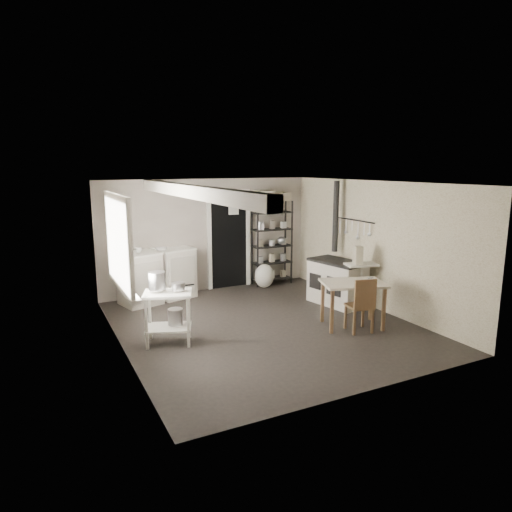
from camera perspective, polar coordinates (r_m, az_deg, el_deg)
name	(u,v)px	position (r m, az deg, el deg)	size (l,w,h in m)	color
floor	(264,325)	(7.53, 1.03, -8.64)	(5.00, 5.00, 0.00)	black
ceiling	(265,183)	(7.08, 1.10, 9.14)	(5.00, 5.00, 0.00)	white
wall_back	(208,235)	(9.47, -5.98, 2.62)	(4.50, 0.02, 2.30)	#A2988A
wall_front	(370,296)	(5.20, 14.02, -4.84)	(4.50, 0.02, 2.30)	#A2988A
wall_left	(119,271)	(6.51, -16.78, -1.76)	(0.02, 5.00, 2.30)	#A2988A
wall_right	(375,245)	(8.48, 14.66, 1.30)	(0.02, 5.00, 2.30)	#A2988A
window	(117,243)	(6.64, -17.00, 1.56)	(0.12, 1.76, 1.28)	white
doorway	(229,241)	(9.63, -3.39, 1.90)	(0.96, 0.10, 2.08)	white
ceiling_beam	(190,191)	(6.62, -8.24, 8.01)	(0.18, 5.00, 0.18)	white
wallpaper_panel	(375,245)	(8.48, 14.61, 1.30)	(0.01, 5.00, 2.30)	beige
utensil_rail	(352,220)	(8.84, 11.94, 4.44)	(0.06, 1.20, 0.44)	silver
prep_table	(168,317)	(6.80, -10.89, -7.50)	(0.68, 0.48, 0.77)	white
stockpot	(157,281)	(6.68, -12.27, -3.04)	(0.24, 0.24, 0.26)	silver
saucepan	(178,286)	(6.68, -9.69, -3.75)	(0.20, 0.20, 0.11)	silver
bucket	(176,317)	(6.83, -10.02, -7.49)	(0.22, 0.22, 0.24)	silver
base_cabinets	(158,277)	(8.96, -12.20, -2.58)	(1.49, 0.64, 0.98)	beige
mixing_bowl	(161,252)	(8.82, -11.77, 0.52)	(0.30, 0.30, 0.07)	silver
counter_cup	(138,253)	(8.67, -14.48, 0.31)	(0.13, 0.13, 0.10)	silver
shelf_rack	(272,241)	(9.90, 2.00, 1.87)	(0.86, 0.34, 1.82)	black
shelf_jar	(262,223)	(9.66, 0.71, 4.19)	(0.09, 0.09, 0.20)	silver
storage_box_a	(265,192)	(9.64, 1.09, 7.97)	(0.34, 0.30, 0.23)	#C0B79B
storage_box_b	(282,193)	(9.86, 3.31, 7.91)	(0.28, 0.26, 0.18)	#C0B79B
stove	(337,281)	(8.65, 10.10, -3.12)	(0.59, 1.06, 0.83)	beige
stovepipe	(336,217)	(8.98, 9.93, 4.87)	(0.11, 0.11, 1.48)	black
side_ledge	(360,288)	(8.33, 12.89, -3.87)	(0.56, 0.30, 0.87)	white
oats_box	(358,256)	(8.16, 12.62, 0.01)	(0.13, 0.21, 0.32)	#C0B79B
work_table	(352,304)	(7.53, 11.95, -5.84)	(0.97, 0.68, 0.74)	beige
table_cup	(370,279)	(7.44, 14.11, -2.75)	(0.10, 0.10, 0.09)	silver
chair	(360,301)	(7.31, 12.81, -5.53)	(0.36, 0.38, 0.87)	brown
flour_sack	(264,277)	(9.71, 1.06, -2.58)	(0.42, 0.36, 0.51)	silver
floor_crock	(348,307)	(8.36, 11.42, -6.28)	(0.12, 0.12, 0.15)	silver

